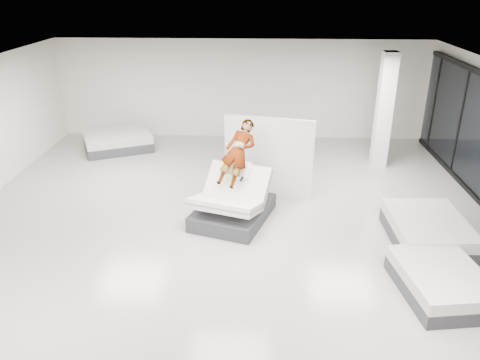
{
  "coord_description": "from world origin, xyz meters",
  "views": [
    {
      "loc": [
        0.64,
        -8.14,
        4.98
      ],
      "look_at": [
        0.21,
        0.98,
        1.0
      ],
      "focal_mm": 35.0,
      "sensor_mm": 36.0,
      "label": 1
    }
  ],
  "objects_px": {
    "flat_bed_right_far": "(427,230)",
    "flat_bed_left_far": "(118,141)",
    "flat_bed_right_near": "(441,282)",
    "divider_panel": "(268,157)",
    "person": "(238,164)",
    "column": "(384,111)",
    "remote": "(242,179)",
    "hero_bed": "(233,204)"
  },
  "relations": [
    {
      "from": "hero_bed",
      "to": "remote",
      "type": "xyz_separation_m",
      "value": [
        0.2,
        -0.09,
        0.65
      ]
    },
    {
      "from": "flat_bed_right_far",
      "to": "flat_bed_left_far",
      "type": "distance_m",
      "value": 9.42
    },
    {
      "from": "hero_bed",
      "to": "flat_bed_right_far",
      "type": "xyz_separation_m",
      "value": [
        4.0,
        -0.76,
        -0.11
      ]
    },
    {
      "from": "person",
      "to": "divider_panel",
      "type": "distance_m",
      "value": 1.27
    },
    {
      "from": "remote",
      "to": "column",
      "type": "bearing_deg",
      "value": 61.54
    },
    {
      "from": "hero_bed",
      "to": "column",
      "type": "xyz_separation_m",
      "value": [
        3.95,
        3.44,
        1.22
      ]
    },
    {
      "from": "person",
      "to": "divider_panel",
      "type": "xyz_separation_m",
      "value": [
        0.68,
        1.05,
        -0.22
      ]
    },
    {
      "from": "divider_panel",
      "to": "flat_bed_left_far",
      "type": "xyz_separation_m",
      "value": [
        -4.63,
        3.07,
        -0.72
      ]
    },
    {
      "from": "flat_bed_right_near",
      "to": "column",
      "type": "distance_m",
      "value": 6.1
    },
    {
      "from": "hero_bed",
      "to": "person",
      "type": "bearing_deg",
      "value": 71.71
    },
    {
      "from": "remote",
      "to": "divider_panel",
      "type": "xyz_separation_m",
      "value": [
        0.58,
        1.45,
        -0.04
      ]
    },
    {
      "from": "person",
      "to": "divider_panel",
      "type": "bearing_deg",
      "value": 75.36
    },
    {
      "from": "flat_bed_right_near",
      "to": "divider_panel",
      "type": "bearing_deg",
      "value": 127.03
    },
    {
      "from": "person",
      "to": "flat_bed_right_near",
      "type": "relative_size",
      "value": 0.84
    },
    {
      "from": "divider_panel",
      "to": "hero_bed",
      "type": "bearing_deg",
      "value": -106.58
    },
    {
      "from": "hero_bed",
      "to": "column",
      "type": "bearing_deg",
      "value": 41.01
    },
    {
      "from": "remote",
      "to": "divider_panel",
      "type": "height_order",
      "value": "divider_panel"
    },
    {
      "from": "remote",
      "to": "flat_bed_right_far",
      "type": "xyz_separation_m",
      "value": [
        3.8,
        -0.67,
        -0.76
      ]
    },
    {
      "from": "flat_bed_right_near",
      "to": "column",
      "type": "xyz_separation_m",
      "value": [
        0.26,
        5.94,
        1.36
      ]
    },
    {
      "from": "divider_panel",
      "to": "flat_bed_right_near",
      "type": "relative_size",
      "value": 1.15
    },
    {
      "from": "flat_bed_right_near",
      "to": "column",
      "type": "relative_size",
      "value": 0.59
    },
    {
      "from": "flat_bed_left_far",
      "to": "person",
      "type": "bearing_deg",
      "value": -46.17
    },
    {
      "from": "divider_panel",
      "to": "column",
      "type": "distance_m",
      "value": 3.84
    },
    {
      "from": "flat_bed_right_near",
      "to": "flat_bed_left_far",
      "type": "height_order",
      "value": "flat_bed_left_far"
    },
    {
      "from": "flat_bed_left_far",
      "to": "hero_bed",
      "type": "bearing_deg",
      "value": -48.98
    },
    {
      "from": "hero_bed",
      "to": "flat_bed_left_far",
      "type": "relative_size",
      "value": 0.94
    },
    {
      "from": "column",
      "to": "hero_bed",
      "type": "bearing_deg",
      "value": -138.99
    },
    {
      "from": "hero_bed",
      "to": "flat_bed_right_near",
      "type": "height_order",
      "value": "hero_bed"
    },
    {
      "from": "flat_bed_right_far",
      "to": "person",
      "type": "bearing_deg",
      "value": 164.64
    },
    {
      "from": "hero_bed",
      "to": "column",
      "type": "height_order",
      "value": "column"
    },
    {
      "from": "remote",
      "to": "hero_bed",
      "type": "bearing_deg",
      "value": 173.77
    },
    {
      "from": "person",
      "to": "column",
      "type": "xyz_separation_m",
      "value": [
        3.85,
        3.13,
        0.4
      ]
    },
    {
      "from": "person",
      "to": "flat_bed_left_far",
      "type": "distance_m",
      "value": 5.79
    },
    {
      "from": "flat_bed_right_near",
      "to": "person",
      "type": "bearing_deg",
      "value": 141.9
    },
    {
      "from": "divider_panel",
      "to": "flat_bed_right_near",
      "type": "bearing_deg",
      "value": -39.64
    },
    {
      "from": "person",
      "to": "remote",
      "type": "bearing_deg",
      "value": -57.85
    },
    {
      "from": "person",
      "to": "divider_panel",
      "type": "height_order",
      "value": "divider_panel"
    },
    {
      "from": "hero_bed",
      "to": "divider_panel",
      "type": "distance_m",
      "value": 1.68
    },
    {
      "from": "person",
      "to": "flat_bed_left_far",
      "type": "height_order",
      "value": "person"
    },
    {
      "from": "remote",
      "to": "flat_bed_right_far",
      "type": "height_order",
      "value": "remote"
    },
    {
      "from": "remote",
      "to": "person",
      "type": "bearing_deg",
      "value": 122.15
    },
    {
      "from": "flat_bed_left_far",
      "to": "column",
      "type": "bearing_deg",
      "value": -7.27
    }
  ]
}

